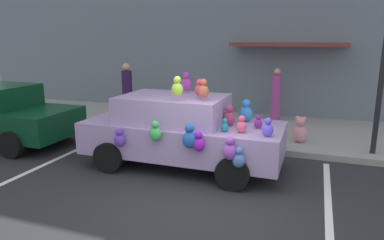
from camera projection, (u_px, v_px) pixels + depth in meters
ground_plane at (201, 204)px, 5.91m from camera, size 60.00×60.00×0.00m
sidewalk at (253, 129)px, 10.48m from camera, size 24.00×4.00×0.15m
storefront_building at (268, 24)px, 11.73m from camera, size 24.00×1.25×6.40m
parking_stripe_front at (328, 197)px, 6.16m from camera, size 0.12×3.60×0.01m
parking_stripe_rear at (56, 159)px, 8.10m from camera, size 0.12×3.60×0.01m
plush_covered_car at (181, 130)px, 7.53m from camera, size 4.25×2.07×2.02m
teddy_bear_on_sidewalk at (300, 130)px, 8.86m from camera, size 0.36×0.30×0.68m
pedestrian_near_shopfront at (127, 92)px, 11.77m from camera, size 0.34×0.34×1.79m
pedestrian_walking_past at (276, 96)px, 11.26m from camera, size 0.30×0.30×1.67m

